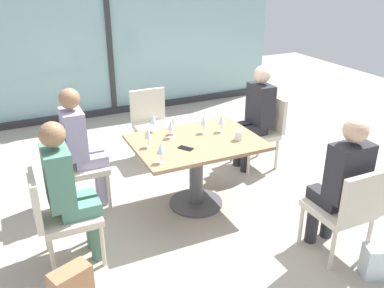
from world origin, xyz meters
The scene contains 23 objects.
ground_plane centered at (0.00, 0.00, 0.00)m, with size 12.00×12.00×0.00m, color #A89E8E.
window_wall_backdrop centered at (0.00, 3.20, 1.21)m, with size 5.86×0.10×2.70m.
dining_table_main centered at (0.00, 0.00, 0.55)m, with size 1.24×0.93×0.73m.
chair_side_end centered at (-1.42, -0.34, 0.50)m, with size 0.50×0.46×0.87m.
chair_front_right centered at (0.76, -1.29, 0.50)m, with size 0.46×0.50×0.87m.
chair_far_right centered at (1.14, 0.51, 0.50)m, with size 0.50×0.46×0.87m.
chair_far_left centered at (-1.14, 0.51, 0.50)m, with size 0.50×0.46×0.87m.
chair_near_window centered at (0.00, 1.29, 0.50)m, with size 0.46×0.51×0.87m.
person_side_end centered at (-1.31, -0.34, 0.70)m, with size 0.39×0.34×1.26m.
person_front_right centered at (0.76, -1.19, 0.70)m, with size 0.34×0.39×1.26m.
person_far_right centered at (1.03, 0.51, 0.70)m, with size 0.39×0.34×1.26m.
person_far_left centered at (-1.03, 0.51, 0.70)m, with size 0.39×0.34×1.26m.
wine_glass_0 centered at (0.15, 0.14, 0.86)m, with size 0.07×0.07×0.18m.
wine_glass_1 centered at (-0.48, 0.05, 0.86)m, with size 0.07×0.07×0.18m.
wine_glass_2 centered at (-0.13, 0.26, 0.86)m, with size 0.07×0.07×0.18m.
wine_glass_3 centered at (-0.49, -0.31, 0.86)m, with size 0.07×0.07×0.18m.
wine_glass_4 centered at (0.33, 0.10, 0.86)m, with size 0.07×0.07×0.18m.
wine_glass_5 centered at (-0.30, 0.40, 0.86)m, with size 0.07×0.07×0.18m.
wine_glass_6 centered at (-0.20, 0.17, 0.86)m, with size 0.07×0.07×0.18m.
coffee_cup centered at (0.38, -0.17, 0.78)m, with size 0.08×0.08×0.09m, color white.
cell_phone_on_table centered at (-0.18, -0.14, 0.73)m, with size 0.07×0.14×0.01m, color black.
handbag_0 centered at (-1.43, -0.83, 0.14)m, with size 0.30×0.16×0.28m, color #A3704C.
handbag_1 centered at (0.88, -1.62, 0.14)m, with size 0.30×0.16×0.28m, color silver.
Camera 1 is at (-1.64, -3.39, 2.35)m, focal length 38.81 mm.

